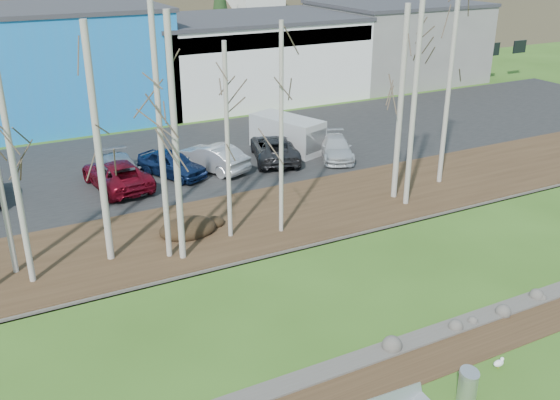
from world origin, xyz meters
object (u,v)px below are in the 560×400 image
car_2 (117,174)px  car_6 (274,148)px  litter_bin (467,387)px  car_5 (213,157)px  car_4 (172,164)px  van_white (290,134)px  car_3 (121,172)px  car_7 (336,148)px  seagull (499,363)px

car_2 → car_6: car_2 is taller
car_6 → litter_bin: bearing=95.9°
litter_bin → car_5: size_ratio=0.21×
car_4 → van_white: van_white is taller
car_6 → car_3: bearing=17.4°
litter_bin → car_3: (-4.59, 22.10, 0.39)m
litter_bin → car_4: (-1.66, 22.06, 0.40)m
van_white → car_6: bearing=-164.2°
car_2 → car_7: car_2 is taller
car_3 → car_6: 9.45m
seagull → car_3: (-6.61, 21.41, 0.70)m
seagull → car_4: (-3.68, 21.38, 0.71)m
seagull → car_5: size_ratio=0.10×
litter_bin → car_7: bearing=67.7°
car_4 → car_6: (6.52, -0.13, 0.01)m
van_white → car_3: bearing=166.0°
litter_bin → car_3: size_ratio=0.19×
seagull → car_3: car_3 is taller
seagull → car_7: size_ratio=0.10×
car_4 → car_7: size_ratio=0.98×
litter_bin → seagull: 2.16m
car_3 → car_7: 13.11m
car_2 → car_4: 3.25m
car_5 → car_7: 7.76m
car_2 → car_5: car_5 is taller
car_5 → car_7: bearing=147.4°
litter_bin → car_6: car_6 is taller
car_3 → car_4: bearing=2.0°
car_3 → car_6: car_6 is taller
seagull → car_7: car_7 is taller
car_2 → van_white: 11.55m
car_7 → van_white: (-1.85, 2.60, 0.41)m
car_5 → car_3: bearing=-23.5°
seagull → van_white: size_ratio=0.09×
litter_bin → car_4: size_ratio=0.22×
car_2 → car_3: bearing=-140.7°
litter_bin → seagull: (2.02, 0.68, -0.31)m
car_6 → car_7: 3.83m
seagull → van_white: bearing=71.3°
car_7 → car_6: bearing=-177.3°
litter_bin → van_white: (6.57, 23.13, 0.72)m
car_6 → car_2: bearing=19.3°
car_4 → car_5: (2.45, -0.11, 0.03)m
car_2 → car_3: (0.30, 0.31, -0.02)m
litter_bin → car_5: (0.79, 21.95, 0.43)m
car_5 → van_white: van_white is taller
car_6 → van_white: van_white is taller
car_5 → litter_bin: bearing=66.0°
car_7 → van_white: 3.22m
car_2 → car_5: size_ratio=1.16×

